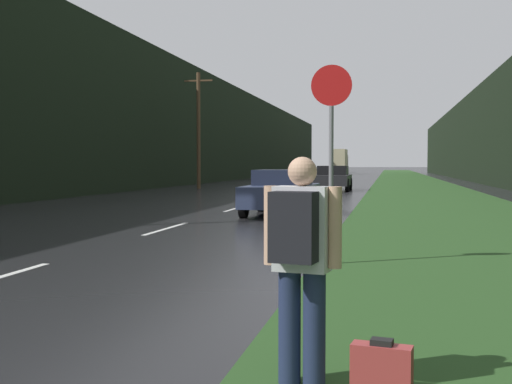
% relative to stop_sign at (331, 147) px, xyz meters
% --- Properties ---
extents(grass_verge, '(6.00, 240.00, 0.02)m').
position_rel_stop_sign_xyz_m(grass_verge, '(2.72, 30.42, -1.80)').
color(grass_verge, '#26471E').
rests_on(grass_verge, ground_plane).
extents(lane_stripe_c, '(0.12, 3.00, 0.01)m').
position_rel_stop_sign_xyz_m(lane_stripe_c, '(-4.32, 4.72, -1.81)').
color(lane_stripe_c, silver).
rests_on(lane_stripe_c, ground_plane).
extents(lane_stripe_d, '(0.12, 3.00, 0.01)m').
position_rel_stop_sign_xyz_m(lane_stripe_d, '(-4.32, 11.72, -1.81)').
color(lane_stripe_d, silver).
rests_on(lane_stripe_d, ground_plane).
extents(treeline_far_side, '(2.00, 140.00, 8.87)m').
position_rel_stop_sign_xyz_m(treeline_far_side, '(-14.37, 40.42, 2.63)').
color(treeline_far_side, black).
rests_on(treeline_far_side, ground_plane).
extents(treeline_near_side, '(2.00, 140.00, 7.75)m').
position_rel_stop_sign_xyz_m(treeline_near_side, '(8.72, 40.42, 2.07)').
color(treeline_near_side, black).
rests_on(treeline_near_side, ground_plane).
extents(utility_pole_far, '(1.80, 0.24, 7.21)m').
position_rel_stop_sign_xyz_m(utility_pole_far, '(-10.78, 28.72, 1.92)').
color(utility_pole_far, '#4C3823').
rests_on(utility_pole_far, ground_plane).
extents(stop_sign, '(0.62, 0.07, 3.04)m').
position_rel_stop_sign_xyz_m(stop_sign, '(0.00, 0.00, 0.00)').
color(stop_sign, slate).
rests_on(stop_sign, ground_plane).
extents(hitchhiker_with_backpack, '(0.55, 0.44, 1.60)m').
position_rel_stop_sign_xyz_m(hitchhiker_with_backpack, '(0.27, -5.45, -0.89)').
color(hitchhiker_with_backpack, '#1E2847').
rests_on(hitchhiker_with_backpack, ground_plane).
extents(suitcase, '(0.42, 0.21, 0.38)m').
position_rel_stop_sign_xyz_m(suitcase, '(0.82, -5.48, -1.63)').
color(suitcase, '#9E3333').
rests_on(suitcase, ground_plane).
extents(car_passing_near, '(1.97, 4.21, 1.36)m').
position_rel_stop_sign_xyz_m(car_passing_near, '(-2.30, 9.36, -1.11)').
color(car_passing_near, '#2D3856').
rests_on(car_passing_near, ground_plane).
extents(car_passing_far, '(2.05, 4.62, 1.43)m').
position_rel_stop_sign_xyz_m(car_passing_far, '(-2.30, 27.33, -1.07)').
color(car_passing_far, black).
rests_on(car_passing_far, ground_plane).
extents(delivery_truck, '(2.39, 8.43, 3.66)m').
position_rel_stop_sign_xyz_m(delivery_truck, '(-6.35, 85.76, 0.10)').
color(delivery_truck, '#6E684F').
rests_on(delivery_truck, ground_plane).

